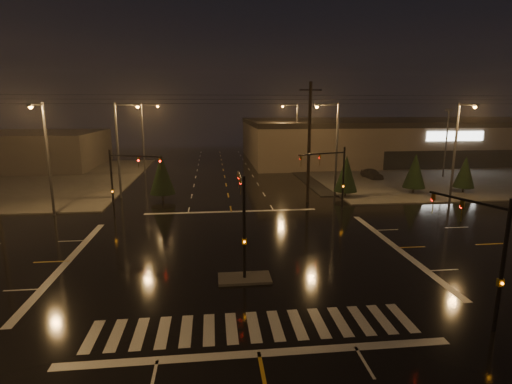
{
  "coord_description": "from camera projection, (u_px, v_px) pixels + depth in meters",
  "views": [
    {
      "loc": [
        -1.69,
        -25.14,
        9.73
      ],
      "look_at": [
        1.73,
        5.64,
        3.0
      ],
      "focal_mm": 28.0,
      "sensor_mm": 36.0,
      "label": 1
    }
  ],
  "objects": [
    {
      "name": "ground",
      "position": [
        240.0,
        254.0,
        26.66
      ],
      "size": [
        140.0,
        140.0,
        0.0
      ],
      "primitive_type": "plane",
      "color": "black",
      "rests_on": "ground"
    },
    {
      "name": "sidewalk_ne",
      "position": [
        427.0,
        172.0,
        59.02
      ],
      "size": [
        36.0,
        36.0,
        0.12
      ],
      "primitive_type": "cube",
      "color": "#403E39",
      "rests_on": "ground"
    },
    {
      "name": "median_island",
      "position": [
        245.0,
        278.0,
        22.76
      ],
      "size": [
        3.0,
        1.6,
        0.15
      ],
      "primitive_type": "cube",
      "color": "#403E39",
      "rests_on": "ground"
    },
    {
      "name": "crosswalk",
      "position": [
        254.0,
        327.0,
        17.92
      ],
      "size": [
        15.0,
        2.6,
        0.01
      ],
      "primitive_type": "cube",
      "color": "beige",
      "rests_on": "ground"
    },
    {
      "name": "stop_bar_near",
      "position": [
        259.0,
        353.0,
        15.98
      ],
      "size": [
        16.0,
        0.5,
        0.01
      ],
      "primitive_type": "cube",
      "color": "beige",
      "rests_on": "ground"
    },
    {
      "name": "stop_bar_far",
      "position": [
        231.0,
        212.0,
        37.34
      ],
      "size": [
        16.0,
        0.5,
        0.01
      ],
      "primitive_type": "cube",
      "color": "beige",
      "rests_on": "ground"
    },
    {
      "name": "parking_lot",
      "position": [
        467.0,
        174.0,
        57.62
      ],
      "size": [
        50.0,
        24.0,
        0.08
      ],
      "primitive_type": "cube",
      "color": "black",
      "rests_on": "ground"
    },
    {
      "name": "retail_building",
      "position": [
        409.0,
        138.0,
        74.29
      ],
      "size": [
        60.2,
        28.3,
        7.2
      ],
      "color": "#756354",
      "rests_on": "ground"
    },
    {
      "name": "commercial_block",
      "position": [
        0.0,
        150.0,
        63.08
      ],
      "size": [
        30.0,
        18.0,
        5.6
      ],
      "primitive_type": "cube",
      "color": "#453E3D",
      "rests_on": "ground"
    },
    {
      "name": "signal_mast_median",
      "position": [
        243.0,
        212.0,
        22.88
      ],
      "size": [
        0.25,
        4.59,
        6.0
      ],
      "color": "black",
      "rests_on": "ground"
    },
    {
      "name": "signal_mast_ne",
      "position": [
        334.0,
        171.0,
        36.73
      ],
      "size": [
        4.84,
        1.86,
        6.0
      ],
      "color": "black",
      "rests_on": "ground"
    },
    {
      "name": "signal_mast_nw",
      "position": [
        122.0,
        175.0,
        34.68
      ],
      "size": [
        4.84,
        1.86,
        6.0
      ],
      "color": "black",
      "rests_on": "ground"
    },
    {
      "name": "signal_mast_se",
      "position": [
        487.0,
        246.0,
        17.51
      ],
      "size": [
        1.55,
        3.87,
        6.0
      ],
      "color": "black",
      "rests_on": "ground"
    },
    {
      "name": "streetlight_1",
      "position": [
        120.0,
        144.0,
        41.71
      ],
      "size": [
        2.77,
        0.32,
        10.0
      ],
      "color": "#38383A",
      "rests_on": "ground"
    },
    {
      "name": "streetlight_2",
      "position": [
        145.0,
        133.0,
        57.25
      ],
      "size": [
        2.77,
        0.32,
        10.0
      ],
      "color": "#38383A",
      "rests_on": "ground"
    },
    {
      "name": "streetlight_3",
      "position": [
        334.0,
        143.0,
        42.18
      ],
      "size": [
        2.77,
        0.32,
        10.0
      ],
      "color": "#38383A",
      "rests_on": "ground"
    },
    {
      "name": "streetlight_4",
      "position": [
        295.0,
        131.0,
        61.6
      ],
      "size": [
        2.77,
        0.32,
        10.0
      ],
      "color": "#38383A",
      "rests_on": "ground"
    },
    {
      "name": "streetlight_5",
      "position": [
        46.0,
        152.0,
        34.57
      ],
      "size": [
        0.32,
        2.77,
        10.0
      ],
      "color": "#38383A",
      "rests_on": "ground"
    },
    {
      "name": "streetlight_6",
      "position": [
        457.0,
        147.0,
        38.67
      ],
      "size": [
        0.32,
        2.77,
        10.0
      ],
      "color": "#38383A",
      "rests_on": "ground"
    },
    {
      "name": "utility_pole_1",
      "position": [
        309.0,
        142.0,
        39.82
      ],
      "size": [
        2.2,
        0.32,
        12.0
      ],
      "color": "black",
      "rests_on": "ground"
    },
    {
      "name": "conifer_0",
      "position": [
        346.0,
        174.0,
        42.55
      ],
      "size": [
        2.44,
        2.44,
        4.52
      ],
      "color": "black",
      "rests_on": "ground"
    },
    {
      "name": "conifer_1",
      "position": [
        415.0,
        171.0,
        44.49
      ],
      "size": [
        2.45,
        2.45,
        4.53
      ],
      "color": "black",
      "rests_on": "ground"
    },
    {
      "name": "conifer_2",
      "position": [
        465.0,
        172.0,
        44.67
      ],
      "size": [
        2.25,
        2.25,
        4.22
      ],
      "color": "black",
      "rests_on": "ground"
    },
    {
      "name": "conifer_3",
      "position": [
        162.0,
        174.0,
        41.33
      ],
      "size": [
        2.63,
        2.63,
        4.81
      ],
      "color": "black",
      "rests_on": "ground"
    },
    {
      "name": "car_parked",
      "position": [
        372.0,
        174.0,
        53.97
      ],
      "size": [
        2.1,
        4.23,
        1.38
      ],
      "primitive_type": "imported",
      "rotation": [
        0.0,
        0.0,
        0.12
      ],
      "color": "black",
      "rests_on": "ground"
    }
  ]
}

